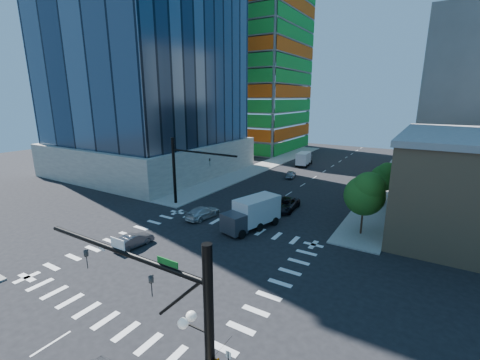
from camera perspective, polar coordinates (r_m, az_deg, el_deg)
The scene contains 15 objects.
ground at distance 30.35m, azimuth -9.84°, elevation -13.75°, with size 160.00×160.00×0.00m, color black.
road_markings at distance 30.35m, azimuth -9.84°, elevation -13.74°, with size 20.00×20.00×0.01m, color silver.
sidewalk_ne at distance 61.77m, azimuth 25.33°, elevation -0.22°, with size 5.00×60.00×0.15m, color gray.
sidewalk_nw at distance 68.67m, azimuth 4.24°, elevation 2.50°, with size 5.00×60.00×0.15m, color gray.
construction_building at distance 94.14m, azimuth 2.43°, elevation 20.76°, with size 25.16×34.50×70.60m.
signal_mast_se at distance 14.48m, azimuth -8.60°, elevation -25.29°, with size 10.51×2.48×9.00m.
signal_mast_nw at distance 42.94m, azimuth -10.21°, elevation 2.47°, with size 10.20×0.40×9.00m.
tree_south at distance 35.51m, azimuth 21.45°, elevation -2.18°, with size 4.16×4.16×6.82m.
tree_north at distance 47.18m, azimuth 24.37°, elevation 0.60°, with size 3.54×3.52×5.78m.
car_nb_far at distance 42.26m, azimuth 8.16°, elevation -4.31°, with size 2.49×5.39×1.50m, color black.
car_sb_near at distance 39.37m, azimuth -6.59°, elevation -5.74°, with size 1.98×4.88×1.42m, color silver.
car_sb_mid at distance 59.40m, azimuth 9.01°, elevation 1.04°, with size 1.53×3.80×1.29m, color #A3A4AA.
car_sb_cross at distance 33.60m, azimuth -18.38°, elevation -10.16°, with size 1.40×4.01×1.32m, color #47464B.
box_truck_near at distance 35.74m, azimuth 1.83°, elevation -6.41°, with size 4.41×7.02×3.42m.
box_truck_far at distance 70.48m, azimuth 11.36°, elevation 3.58°, with size 2.99×5.82×2.93m.
Camera 1 is at (17.99, -19.88, 14.23)m, focal length 24.00 mm.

